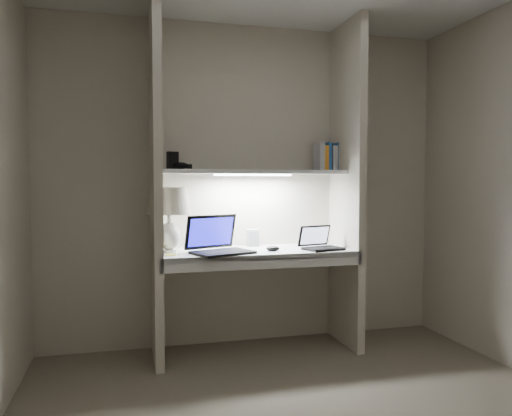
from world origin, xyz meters
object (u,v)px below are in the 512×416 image
object	(u,v)px
laptop_netbook	(320,244)
table_lamp	(169,209)
book_row	(329,158)
laptop_main	(218,244)
speaker	(253,238)

from	to	relation	value
laptop_netbook	table_lamp	bearing A→B (deg)	159.27
table_lamp	book_row	world-z (taller)	book_row
laptop_netbook	book_row	size ratio (longest dim) A/B	1.44
laptop_main	book_row	xyz separation A→B (m)	(0.95, 0.25, 0.64)
table_lamp	speaker	distance (m)	0.73
laptop_netbook	book_row	world-z (taller)	book_row
speaker	book_row	distance (m)	0.89
laptop_netbook	speaker	world-z (taller)	laptop_netbook
book_row	table_lamp	bearing A→B (deg)	-173.47
table_lamp	laptop_main	xyz separation A→B (m)	(0.34, -0.11, -0.26)
table_lamp	laptop_main	bearing A→B (deg)	-17.60
table_lamp	laptop_netbook	world-z (taller)	table_lamp
laptop_main	speaker	xyz separation A→B (m)	(0.33, 0.29, 0.01)
laptop_main	speaker	distance (m)	0.44
speaker	laptop_netbook	bearing A→B (deg)	-28.59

